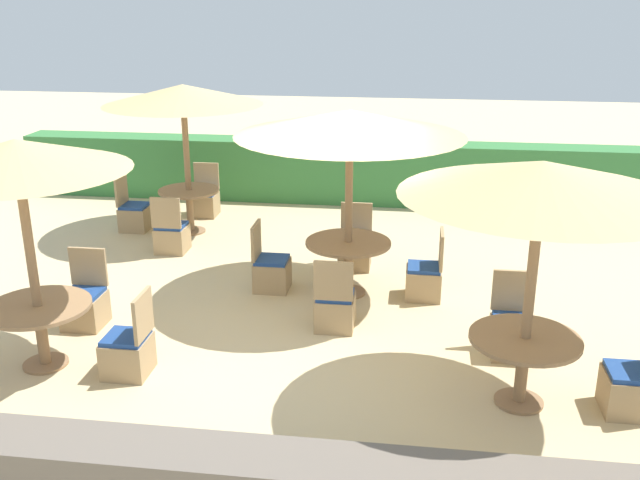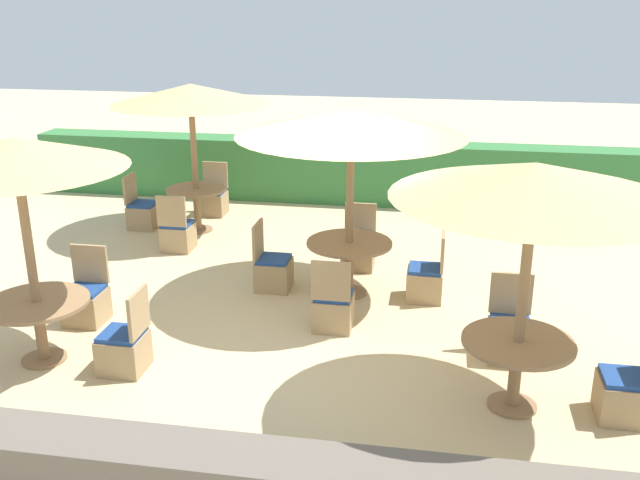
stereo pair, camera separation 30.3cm
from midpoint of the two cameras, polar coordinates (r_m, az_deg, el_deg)
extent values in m
plane|color=#D1BA8C|center=(8.72, -1.54, -6.89)|extent=(40.00, 40.00, 0.00)
cube|color=#387A3D|center=(13.70, 2.15, 5.46)|extent=(13.00, 0.70, 1.17)
cube|color=#6B6056|center=(5.99, -6.62, -18.28)|extent=(10.00, 0.56, 0.41)
cylinder|color=#93704C|center=(9.22, 1.37, 2.55)|extent=(0.10, 0.10, 2.38)
cone|color=tan|center=(8.97, 1.43, 9.37)|extent=(2.92, 2.92, 0.32)
cylinder|color=#93704C|center=(9.63, 1.31, -4.18)|extent=(0.48, 0.48, 0.03)
cylinder|color=#93704C|center=(9.50, 1.33, -2.33)|extent=(0.12, 0.12, 0.70)
cylinder|color=#93704C|center=(9.37, 1.35, -0.23)|extent=(1.13, 1.13, 0.04)
cube|color=tan|center=(9.72, -4.73, -2.83)|extent=(0.46, 0.46, 0.40)
cube|color=navy|center=(9.64, -4.77, -1.59)|extent=(0.42, 0.42, 0.05)
cube|color=tan|center=(9.59, -6.04, -0.05)|extent=(0.04, 0.46, 0.48)
cube|color=tan|center=(9.50, 7.35, -3.45)|extent=(0.46, 0.46, 0.40)
cube|color=navy|center=(9.42, 7.41, -2.18)|extent=(0.42, 0.42, 0.05)
cube|color=tan|center=(9.33, 8.77, -0.73)|extent=(0.04, 0.46, 0.48)
cube|color=tan|center=(10.45, 1.97, -1.17)|extent=(0.46, 0.46, 0.40)
cube|color=navy|center=(10.37, 1.98, 0.00)|extent=(0.42, 0.42, 0.05)
cube|color=tan|center=(10.49, 2.12, 1.74)|extent=(0.46, 0.04, 0.48)
cube|color=tan|center=(8.60, 0.21, -5.79)|extent=(0.46, 0.46, 0.40)
cube|color=navy|center=(8.51, 0.21, -4.42)|extent=(0.42, 0.42, 0.05)
cube|color=tan|center=(8.21, 0.02, -3.31)|extent=(0.46, 0.04, 0.48)
cylinder|color=#93704C|center=(8.00, -23.10, -1.61)|extent=(0.10, 0.10, 2.40)
cone|color=tan|center=(7.71, -24.18, 6.21)|extent=(2.23, 2.23, 0.32)
cylinder|color=#93704C|center=(8.47, -22.05, -9.14)|extent=(0.48, 0.48, 0.03)
cylinder|color=#93704C|center=(8.33, -22.33, -7.20)|extent=(0.12, 0.12, 0.67)
cylinder|color=#93704C|center=(8.19, -22.64, -4.97)|extent=(1.11, 1.11, 0.04)
cube|color=tan|center=(7.92, -16.21, -8.94)|extent=(0.46, 0.46, 0.40)
cube|color=navy|center=(7.82, -16.36, -7.48)|extent=(0.42, 0.42, 0.05)
cube|color=tan|center=(7.63, -15.10, -5.85)|extent=(0.04, 0.46, 0.48)
cube|color=tan|center=(9.15, -19.20, -5.35)|extent=(0.46, 0.46, 0.40)
cube|color=navy|center=(9.06, -19.36, -4.06)|extent=(0.42, 0.42, 0.05)
cube|color=tan|center=(9.14, -18.96, -2.02)|extent=(0.46, 0.04, 0.48)
cylinder|color=#93704C|center=(6.91, 15.25, -4.11)|extent=(0.10, 0.10, 2.36)
cone|color=tan|center=(6.57, 16.08, 4.75)|extent=(2.56, 2.56, 0.32)
cylinder|color=#93704C|center=(7.43, 14.45, -12.39)|extent=(0.48, 0.48, 0.03)
cylinder|color=#93704C|center=(7.27, 14.67, -10.20)|extent=(0.12, 0.12, 0.68)
cylinder|color=#93704C|center=(7.11, 14.91, -7.67)|extent=(1.07, 1.07, 0.04)
cube|color=tan|center=(7.52, 22.31, -11.26)|extent=(0.46, 0.46, 0.40)
cube|color=navy|center=(7.42, 22.53, -9.76)|extent=(0.42, 0.42, 0.05)
cube|color=tan|center=(8.22, 14.05, -7.67)|extent=(0.46, 0.46, 0.40)
cube|color=navy|center=(8.12, 14.17, -6.25)|extent=(0.42, 0.42, 0.05)
cube|color=tan|center=(8.21, 14.18, -3.95)|extent=(0.46, 0.04, 0.48)
cylinder|color=#93704C|center=(11.97, -11.31, 6.06)|extent=(0.10, 0.10, 2.38)
cone|color=tan|center=(11.77, -11.66, 11.33)|extent=(2.55, 2.55, 0.32)
cylinder|color=#93704C|center=(12.28, -10.95, 0.72)|extent=(0.48, 0.48, 0.03)
cylinder|color=#93704C|center=(12.18, -11.05, 2.21)|extent=(0.12, 0.12, 0.70)
cylinder|color=#93704C|center=(12.08, -11.16, 3.89)|extent=(1.01, 1.01, 0.04)
cube|color=tan|center=(13.09, -9.88, 2.79)|extent=(0.46, 0.46, 0.40)
cube|color=navy|center=(13.03, -9.93, 3.73)|extent=(0.42, 0.42, 0.05)
cube|color=tan|center=(13.16, -9.73, 5.09)|extent=(0.46, 0.04, 0.48)
cube|color=tan|center=(11.36, -12.48, 0.06)|extent=(0.46, 0.46, 0.40)
cube|color=navy|center=(11.29, -12.57, 1.14)|extent=(0.42, 0.42, 0.05)
cube|color=tan|center=(11.02, -13.03, 2.12)|extent=(0.46, 0.04, 0.48)
cube|color=tan|center=(12.55, -15.21, 1.67)|extent=(0.46, 0.46, 0.40)
cube|color=navy|center=(12.48, -15.30, 2.65)|extent=(0.42, 0.42, 0.05)
cube|color=tan|center=(12.50, -16.29, 3.84)|extent=(0.04, 0.46, 0.48)
camera|label=1|loc=(0.15, -90.97, -0.34)|focal=40.00mm
camera|label=2|loc=(0.15, 89.03, 0.34)|focal=40.00mm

